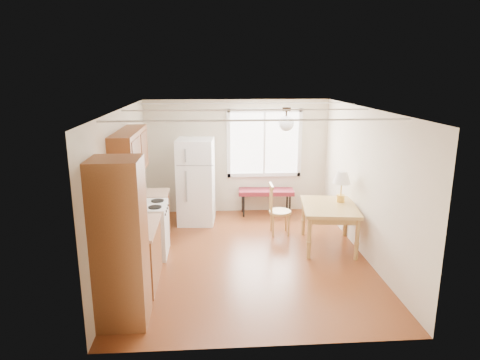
{
  "coord_description": "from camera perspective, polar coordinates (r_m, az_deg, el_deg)",
  "views": [
    {
      "loc": [
        -0.59,
        -6.76,
        3.06
      ],
      "look_at": [
        -0.06,
        0.79,
        1.15
      ],
      "focal_mm": 32.0,
      "sensor_mm": 36.0,
      "label": 1
    }
  ],
  "objects": [
    {
      "name": "coffee_maker",
      "position": [
        6.03,
        -14.66,
        -6.01
      ],
      "size": [
        0.24,
        0.27,
        0.35
      ],
      "rotation": [
        0.0,
        0.0,
        0.34
      ],
      "color": "black",
      "rests_on": "kitchen_run"
    },
    {
      "name": "pendant_light",
      "position": [
        7.33,
        6.18,
        7.62
      ],
      "size": [
        0.26,
        0.26,
        0.4
      ],
      "color": "#2F2015",
      "rests_on": "room_shell"
    },
    {
      "name": "kettle",
      "position": [
        6.62,
        -13.96,
        -4.42
      ],
      "size": [
        0.12,
        0.12,
        0.24
      ],
      "color": "#BA0D14",
      "rests_on": "kitchen_run"
    },
    {
      "name": "dining_table",
      "position": [
        7.77,
        11.81,
        -4.06
      ],
      "size": [
        1.08,
        1.35,
        0.78
      ],
      "rotation": [
        0.0,
        0.0,
        -0.13
      ],
      "color": "#A37C3E",
      "rests_on": "ground"
    },
    {
      "name": "refrigerator",
      "position": [
        8.83,
        -5.89,
        -0.19
      ],
      "size": [
        0.79,
        0.79,
        1.76
      ],
      "rotation": [
        0.0,
        0.0,
        -0.09
      ],
      "color": "white",
      "rests_on": "ground"
    },
    {
      "name": "bench",
      "position": [
        9.42,
        3.49,
        -1.66
      ],
      "size": [
        1.23,
        0.53,
        0.56
      ],
      "rotation": [
        0.0,
        0.0,
        -0.07
      ],
      "color": "maroon",
      "rests_on": "ground"
    },
    {
      "name": "table_lamp",
      "position": [
        7.88,
        13.4,
        0.0
      ],
      "size": [
        0.32,
        0.32,
        0.56
      ],
      "rotation": [
        0.0,
        0.0,
        0.24
      ],
      "color": "gold",
      "rests_on": "dining_table"
    },
    {
      "name": "chair",
      "position": [
        8.25,
        4.74,
        -3.48
      ],
      "size": [
        0.43,
        0.43,
        0.99
      ],
      "rotation": [
        0.0,
        0.0,
        -0.01
      ],
      "color": "#A37C3E",
      "rests_on": "ground"
    },
    {
      "name": "kitchen_run",
      "position": [
        6.62,
        -13.66,
        -5.87
      ],
      "size": [
        0.65,
        3.4,
        2.2
      ],
      "color": "brown",
      "rests_on": "ground"
    },
    {
      "name": "room_shell",
      "position": [
        7.03,
        0.91,
        -0.77
      ],
      "size": [
        4.6,
        5.6,
        2.62
      ],
      "color": "#552511",
      "rests_on": "ground"
    },
    {
      "name": "window_unit",
      "position": [
        9.44,
        3.26,
        4.94
      ],
      "size": [
        1.64,
        0.05,
        1.51
      ],
      "color": "white",
      "rests_on": "room_shell"
    }
  ]
}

